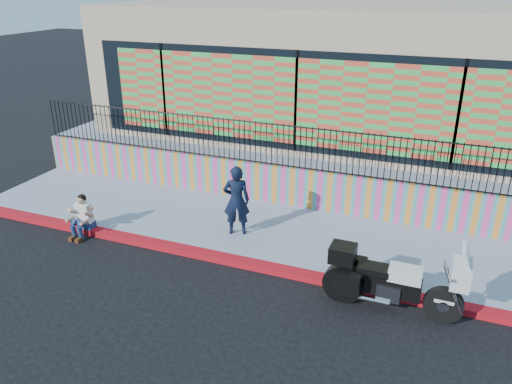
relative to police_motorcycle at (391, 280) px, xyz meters
The scene contains 10 objects.
ground 3.50m from the police_motorcycle, behind, with size 90.00×90.00×0.00m, color black.
red_curb 3.49m from the police_motorcycle, behind, with size 16.00×0.30×0.15m, color #AB120C.
sidewalk 4.05m from the police_motorcycle, 148.24° to the left, with size 16.00×3.00×0.15m, color #989FB7.
mural_wall 5.03m from the police_motorcycle, 132.56° to the left, with size 16.00×0.20×1.10m, color #EE3E8E.
metal_fence 5.17m from the police_motorcycle, 132.56° to the left, with size 15.80×0.04×1.20m, color black, non-canonical shape.
elevated_platform 9.44m from the police_motorcycle, 111.13° to the left, with size 16.00×10.00×1.25m, color #989FB7.
storefront_building 9.59m from the police_motorcycle, 111.62° to the left, with size 14.00×8.06×4.00m.
police_motorcycle is the anchor object (origin of this frame).
police_officer 4.25m from the police_motorcycle, 157.89° to the left, with size 0.65×0.42×1.77m, color black.
seated_man 7.59m from the police_motorcycle, behind, with size 0.54×0.71×1.06m.
Camera 1 is at (3.99, -8.95, 6.00)m, focal length 35.00 mm.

